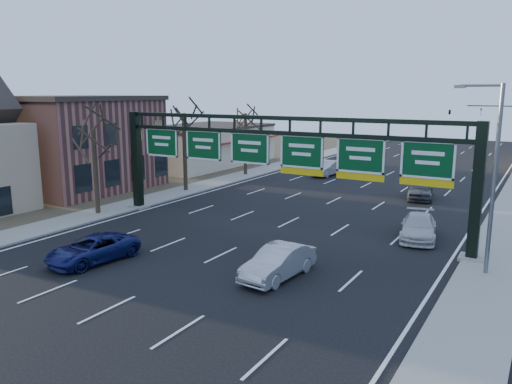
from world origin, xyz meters
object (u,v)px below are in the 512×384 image
Objects in this scene: sign_gantry at (277,157)px; car_silver_sedan at (278,262)px; car_blue_suv at (93,249)px; car_white_wagon at (419,227)px.

sign_gantry reaches higher than car_silver_sedan.
car_blue_suv is 1.07× the size of car_silver_sedan.
car_silver_sedan reaches higher than car_blue_suv.
car_silver_sedan is at bearing -61.12° from sign_gantry.
car_blue_suv is 9.72m from car_silver_sedan.
sign_gantry is 5.05× the size of car_blue_suv.
car_blue_suv is 18.59m from car_white_wagon.
car_blue_suv is 1.00× the size of car_white_wagon.
sign_gantry is 12.17m from car_blue_suv.
car_silver_sedan is 0.94× the size of car_white_wagon.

